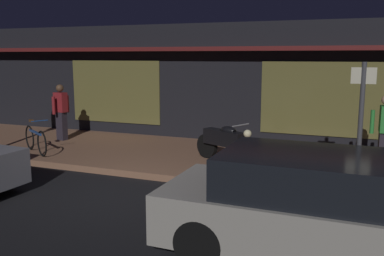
{
  "coord_description": "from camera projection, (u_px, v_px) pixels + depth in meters",
  "views": [
    {
      "loc": [
        4.14,
        -6.89,
        2.66
      ],
      "look_at": [
        0.49,
        2.4,
        0.95
      ],
      "focal_mm": 39.59,
      "sensor_mm": 36.0,
      "label": 1
    }
  ],
  "objects": [
    {
      "name": "sidewalk_slab",
      "position": [
        183.0,
        156.0,
        11.0
      ],
      "size": [
        18.0,
        4.0,
        0.15
      ],
      "primitive_type": "cube",
      "color": "#8C6047",
      "rests_on": "ground_plane"
    },
    {
      "name": "motorcycle",
      "position": [
        225.0,
        142.0,
        10.04
      ],
      "size": [
        1.59,
        0.89,
        0.97
      ],
      "color": "black",
      "rests_on": "sidewalk_slab"
    },
    {
      "name": "sign_post",
      "position": [
        361.0,
        118.0,
        7.86
      ],
      "size": [
        0.44,
        0.09,
        2.4
      ],
      "color": "#47474C",
      "rests_on": "sidewalk_slab"
    },
    {
      "name": "person_bystander",
      "position": [
        384.0,
        131.0,
        9.28
      ],
      "size": [
        0.61,
        0.39,
        1.67
      ],
      "color": "#28232D",
      "rests_on": "sidewalk_slab"
    },
    {
      "name": "parked_car_across",
      "position": [
        314.0,
        208.0,
        5.51
      ],
      "size": [
        4.13,
        1.83,
        1.42
      ],
      "color": "black",
      "rests_on": "ground_plane"
    },
    {
      "name": "bicycle_parked",
      "position": [
        35.0,
        139.0,
        11.0
      ],
      "size": [
        1.44,
        0.89,
        0.91
      ],
      "color": "black",
      "rests_on": "sidewalk_slab"
    },
    {
      "name": "storefront_building",
      "position": [
        222.0,
        82.0,
        13.81
      ],
      "size": [
        18.0,
        3.3,
        3.6
      ],
      "color": "black",
      "rests_on": "ground_plane"
    },
    {
      "name": "ground_plane",
      "position": [
        124.0,
        194.0,
        8.26
      ],
      "size": [
        60.0,
        60.0,
        0.0
      ],
      "primitive_type": "plane",
      "color": "black"
    },
    {
      "name": "person_photographer",
      "position": [
        61.0,
        111.0,
        12.62
      ],
      "size": [
        0.41,
        0.62,
        1.67
      ],
      "color": "#28232D",
      "rests_on": "sidewalk_slab"
    }
  ]
}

